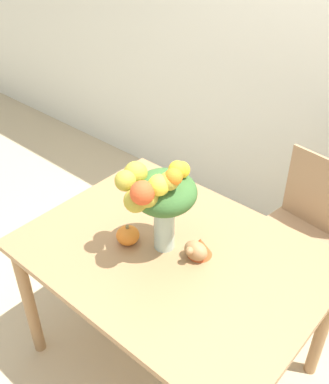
# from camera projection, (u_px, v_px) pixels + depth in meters

# --- Properties ---
(ground_plane) EXTENTS (12.00, 12.00, 0.00)m
(ground_plane) POSITION_uv_depth(u_px,v_px,m) (172.00, 358.00, 2.41)
(ground_plane) COLOR tan
(dining_table) EXTENTS (1.30, 0.97, 0.78)m
(dining_table) POSITION_uv_depth(u_px,v_px,m) (173.00, 268.00, 2.02)
(dining_table) COLOR #9E754C
(dining_table) RESTS_ON ground_plane
(flower_vase) EXTENTS (0.28, 0.33, 0.47)m
(flower_vase) POSITION_uv_depth(u_px,v_px,m) (160.00, 195.00, 1.81)
(flower_vase) COLOR #B2CCBC
(flower_vase) RESTS_ON dining_table
(pumpkin) EXTENTS (0.10, 0.10, 0.10)m
(pumpkin) POSITION_uv_depth(u_px,v_px,m) (128.00, 235.00, 1.99)
(pumpkin) COLOR orange
(pumpkin) RESTS_ON dining_table
(turkey_figurine) EXTENTS (0.11, 0.15, 0.09)m
(turkey_figurine) POSITION_uv_depth(u_px,v_px,m) (198.00, 248.00, 1.91)
(turkey_figurine) COLOR #A87A4C
(turkey_figurine) RESTS_ON dining_table
(dining_chair_near_window) EXTENTS (0.47, 0.47, 0.91)m
(dining_chair_near_window) POSITION_uv_depth(u_px,v_px,m) (298.00, 232.00, 2.52)
(dining_chair_near_window) COLOR #9E7A56
(dining_chair_near_window) RESTS_ON ground_plane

